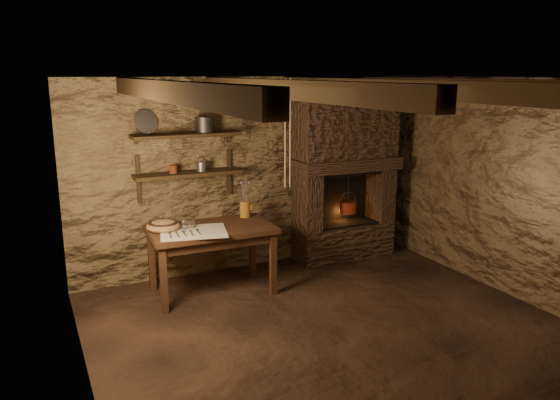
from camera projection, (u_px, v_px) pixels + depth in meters
name	position (u px, v px, depth m)	size (l,w,h in m)	color
floor	(330.00, 328.00, 5.37)	(4.50, 4.50, 0.00)	black
back_wall	(251.00, 174.00, 6.85)	(4.50, 0.04, 2.40)	#4F3B25
front_wall	(500.00, 282.00, 3.33)	(4.50, 0.04, 2.40)	#4F3B25
left_wall	(78.00, 241.00, 4.15)	(0.04, 4.00, 2.40)	#4F3B25
right_wall	(507.00, 188.00, 6.03)	(0.04, 4.00, 2.40)	#4F3B25
ceiling	(335.00, 78.00, 4.82)	(4.50, 4.00, 0.04)	black
beam_far_left	(168.00, 91.00, 4.21)	(0.14, 3.95, 0.16)	black
beam_mid_left	(284.00, 89.00, 4.63)	(0.14, 3.95, 0.16)	black
beam_mid_right	(381.00, 88.00, 5.05)	(0.14, 3.95, 0.16)	black
beam_far_right	(464.00, 87.00, 5.47)	(0.14, 3.95, 0.16)	black
shelf_lower	(188.00, 174.00, 6.33)	(1.25, 0.30, 0.04)	black
shelf_upper	(187.00, 135.00, 6.23)	(1.25, 0.30, 0.04)	black
hearth	(345.00, 168.00, 7.16)	(1.43, 0.51, 2.30)	#3E2A1F
work_table	(212.00, 258.00, 6.13)	(1.38, 0.82, 0.78)	black
linen_cloth	(194.00, 232.00, 5.84)	(0.69, 0.56, 0.01)	silver
pewter_cutlery_row	(194.00, 232.00, 5.82)	(0.58, 0.22, 0.01)	gray
drinking_glasses	(192.00, 224.00, 5.96)	(0.22, 0.07, 0.09)	silver
stoneware_jug	(245.00, 202.00, 6.42)	(0.16, 0.16, 0.43)	#9E6A1E
wooden_bowl	(163.00, 226.00, 5.92)	(0.37, 0.37, 0.13)	#895F3B
iron_stockpot	(205.00, 125.00, 6.30)	(0.21, 0.21, 0.16)	#282724
tin_pan	(145.00, 122.00, 6.10)	(0.27, 0.27, 0.04)	gray
small_kettle	(202.00, 167.00, 6.38)	(0.15, 0.12, 0.16)	gray
rusty_tin	(173.00, 169.00, 6.24)	(0.09, 0.09, 0.09)	#552111
red_pot	(348.00, 206.00, 7.25)	(0.25, 0.25, 0.54)	maroon
hanging_ropes	(288.00, 134.00, 5.90)	(0.08, 0.08, 1.20)	beige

